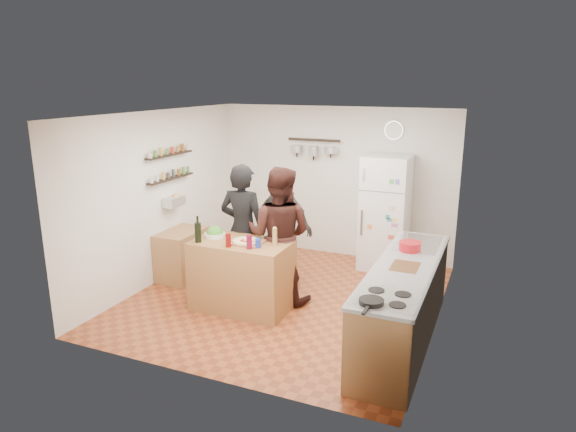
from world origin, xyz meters
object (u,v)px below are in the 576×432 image
at_px(salt_canister, 258,243).
at_px(skillet, 371,301).
at_px(salad_bowl, 215,235).
at_px(counter_run, 403,304).
at_px(red_bowl, 410,246).
at_px(pepper_mill, 275,238).
at_px(person_left, 243,230).
at_px(prep_island, 242,275).
at_px(fridge, 385,213).
at_px(side_table, 182,254).
at_px(wall_clock, 394,130).
at_px(person_center, 279,235).
at_px(wine_bottle, 198,232).
at_px(person_back, 284,228).

bearing_deg(salt_canister, skillet, -32.45).
distance_m(salad_bowl, counter_run, 2.57).
bearing_deg(red_bowl, salt_canister, -161.45).
distance_m(pepper_mill, person_left, 0.80).
xyz_separation_m(prep_island, fridge, (1.35, 2.24, 0.45)).
bearing_deg(pepper_mill, salad_bowl, 180.00).
bearing_deg(person_left, side_table, -8.44).
xyz_separation_m(prep_island, person_left, (-0.22, 0.47, 0.46)).
height_order(pepper_mill, wall_clock, wall_clock).
distance_m(person_center, counter_run, 1.89).
relative_size(salad_bowl, side_table, 0.34).
bearing_deg(pepper_mill, wine_bottle, -164.13).
height_order(salt_canister, person_left, person_left).
bearing_deg(person_back, prep_island, 96.94).
height_order(salad_bowl, wine_bottle, wine_bottle).
bearing_deg(pepper_mill, person_left, 148.03).
height_order(person_left, wall_clock, wall_clock).
height_order(salt_canister, side_table, salt_canister).
relative_size(person_left, wall_clock, 6.12).
bearing_deg(pepper_mill, skillet, -38.91).
height_order(skillet, red_bowl, red_bowl).
bearing_deg(person_center, person_back, -76.93).
height_order(prep_island, salt_canister, salt_canister).
relative_size(pepper_mill, fridge, 0.11).
xyz_separation_m(wall_clock, side_table, (-2.69, -1.96, -1.78)).
distance_m(person_left, red_bowl, 2.27).
bearing_deg(fridge, red_bowl, -68.42).
bearing_deg(salt_canister, side_table, 156.25).
distance_m(prep_island, salad_bowl, 0.64).
height_order(counter_run, fridge, fridge).
bearing_deg(salt_canister, wall_clock, 68.67).
relative_size(counter_run, fridge, 1.46).
xyz_separation_m(salt_canister, red_bowl, (1.75, 0.59, 0.01)).
xyz_separation_m(wine_bottle, fridge, (1.85, 2.46, -0.14)).
height_order(skillet, side_table, skillet).
height_order(salad_bowl, pepper_mill, pepper_mill).
xyz_separation_m(skillet, red_bowl, (0.05, 1.67, 0.03)).
bearing_deg(wine_bottle, side_table, 135.66).
distance_m(person_back, wall_clock, 2.36).
relative_size(prep_island, salt_canister, 10.91).
height_order(person_left, red_bowl, person_left).
height_order(fridge, side_table, fridge).
bearing_deg(salt_canister, salad_bowl, 166.72).
xyz_separation_m(salt_canister, wall_clock, (1.05, 2.69, 1.18)).
relative_size(salad_bowl, skillet, 1.16).
bearing_deg(salt_canister, person_left, 131.59).
xyz_separation_m(salt_canister, counter_run, (1.80, 0.06, -0.52)).
bearing_deg(skillet, salad_bowl, 152.66).
bearing_deg(prep_island, fridge, 58.91).
height_order(prep_island, wall_clock, wall_clock).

